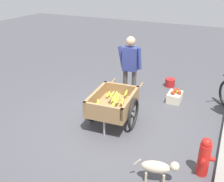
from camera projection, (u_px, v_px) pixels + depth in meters
The scene contains 7 objects.
ground_plane at pixel (112, 123), 5.40m from camera, with size 24.00×24.00×0.00m, color #47474C.
fruit_cart at pixel (113, 105), 5.22m from camera, with size 1.71×0.99×0.73m.
vendor_person at pixel (130, 64), 5.97m from camera, with size 0.23×0.59×1.60m.
dog at pixel (158, 167), 3.79m from camera, with size 0.28×0.66×0.40m.
fire_hydrant at pixel (204, 157), 3.91m from camera, with size 0.25×0.25×0.67m.
plastic_bucket at pixel (170, 83), 7.10m from camera, with size 0.27×0.27×0.22m, color #B21E1E.
apple_crate at pixel (175, 96), 6.27m from camera, with size 0.44×0.32×0.32m.
Camera 1 is at (4.15, 2.01, 2.89)m, focal length 41.08 mm.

